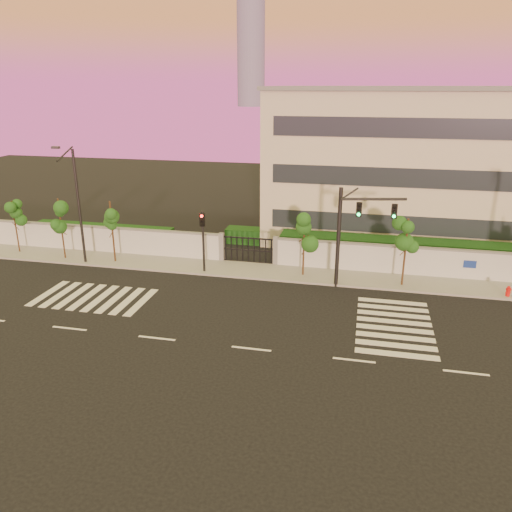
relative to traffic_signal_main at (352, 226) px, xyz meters
name	(u,v)px	position (x,y,z in m)	size (l,w,h in m)	color
ground	(251,349)	(-4.32, -9.09, -4.08)	(120.00, 120.00, 0.00)	black
sidewalk	(286,273)	(-4.32, 1.41, -4.01)	(60.00, 3.00, 0.15)	gray
perimeter_wall	(291,253)	(-4.22, 2.91, -3.01)	(60.00, 0.36, 2.20)	silver
hedge_row	(310,246)	(-3.16, 5.65, -3.27)	(41.00, 4.25, 1.80)	black
institutional_building	(417,164)	(4.68, 12.90, 2.07)	(24.40, 12.40, 12.25)	beige
road_markings	(239,313)	(-5.91, -5.33, -4.07)	(57.00, 7.62, 0.02)	silver
street_tree_a	(14,215)	(-25.13, 1.40, -1.04)	(1.31, 1.04, 4.14)	#382314
street_tree_b	(60,215)	(-20.85, 0.85, -0.67)	(1.40, 1.12, 4.64)	#382314
street_tree_c	(112,218)	(-16.86, 1.00, -0.69)	(1.51, 1.20, 4.61)	#382314
street_tree_d	(305,232)	(-3.10, 1.26, -0.95)	(1.51, 1.20, 4.26)	#382314
street_tree_e	(407,237)	(3.37, 0.84, -0.73)	(1.57, 1.25, 4.55)	#382314
traffic_signal_main	(352,226)	(0.00, 0.00, 0.00)	(4.06, 1.00, 6.46)	black
traffic_signal_secondary	(203,234)	(-9.87, 0.41, -1.29)	(0.34, 0.34, 4.41)	black
streetlight_west	(77,201)	(-18.94, 0.22, 0.58)	(0.52, 2.08, 8.63)	black
fire_hydrant	(508,292)	(9.56, 0.32, -3.68)	(0.32, 0.30, 0.80)	red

